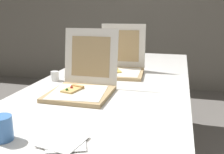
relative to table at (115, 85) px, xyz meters
The scene contains 9 objects.
wall_back 2.43m from the table, 90.00° to the left, with size 10.00×0.10×2.60m, color gray.
table is the anchor object (origin of this frame).
pizza_box_front 0.38m from the table, 107.51° to the right, with size 0.34×0.39×0.36m.
pizza_box_middle 0.19m from the table, 90.42° to the left, with size 0.36×0.37×0.36m.
cup_white_mid 0.33m from the table, 164.50° to the left, with size 0.05×0.05×0.06m, color white.
cup_white_near_center 0.42m from the table, 160.28° to the right, with size 0.05×0.05×0.06m, color white.
cup_white_far 0.38m from the table, 130.94° to the left, with size 0.05×0.05×0.06m, color white.
cup_printed_front 0.96m from the table, 101.77° to the right, with size 0.08×0.08×0.09m, color #477FCC.
napkin_pile 0.90m from the table, 87.90° to the right, with size 0.19×0.18×0.01m.
Camera 1 is at (0.42, -1.05, 1.20)m, focal length 41.83 mm.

